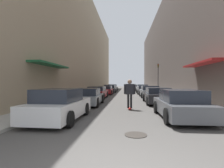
{
  "coord_description": "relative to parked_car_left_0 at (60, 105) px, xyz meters",
  "views": [
    {
      "loc": [
        0.24,
        -2.8,
        1.64
      ],
      "look_at": [
        -0.96,
        11.15,
        1.53
      ],
      "focal_mm": 28.0,
      "sensor_mm": 36.0,
      "label": 1
    }
  ],
  "objects": [
    {
      "name": "ground",
      "position": [
        2.68,
        16.44,
        -0.65
      ],
      "size": [
        115.53,
        115.53,
        0.0
      ],
      "primitive_type": "plane",
      "color": "#4C4947"
    },
    {
      "name": "skateboarder",
      "position": [
        3.08,
        3.4,
        0.48
      ],
      "size": [
        0.7,
        0.78,
        1.83
      ],
      "color": "#B2231E",
      "rests_on": "ground"
    },
    {
      "name": "manhole_cover",
      "position": [
        3.19,
        -1.88,
        -0.64
      ],
      "size": [
        0.7,
        0.7,
        0.02
      ],
      "color": "#332D28",
      "rests_on": "ground"
    },
    {
      "name": "parked_car_right_4",
      "position": [
        5.51,
        23.42,
        -0.0
      ],
      "size": [
        2.06,
        4.08,
        1.32
      ],
      "color": "gray",
      "rests_on": "ground"
    },
    {
      "name": "curb_strip_right",
      "position": [
        7.36,
        21.69,
        -0.59
      ],
      "size": [
        1.8,
        52.51,
        0.12
      ],
      "color": "#A3A099",
      "rests_on": "ground"
    },
    {
      "name": "parked_car_left_0",
      "position": [
        0.0,
        0.0,
        0.0
      ],
      "size": [
        1.88,
        4.04,
        1.38
      ],
      "color": "silver",
      "rests_on": "ground"
    },
    {
      "name": "parked_car_left_4",
      "position": [
        0.02,
        22.35,
        -0.03
      ],
      "size": [
        2.09,
        4.47,
        1.27
      ],
      "color": "#515459",
      "rests_on": "ground"
    },
    {
      "name": "parked_car_right_2",
      "position": [
        5.43,
        12.5,
        -0.03
      ],
      "size": [
        2.08,
        4.1,
        1.29
      ],
      "color": "gray",
      "rests_on": "ground"
    },
    {
      "name": "parked_car_left_2",
      "position": [
        -0.17,
        10.66,
        -0.05
      ],
      "size": [
        1.87,
        4.64,
        1.24
      ],
      "color": "maroon",
      "rests_on": "ground"
    },
    {
      "name": "parked_car_left_5",
      "position": [
        -0.01,
        27.85,
        -0.03
      ],
      "size": [
        2.0,
        4.13,
        1.29
      ],
      "color": "silver",
      "rests_on": "ground"
    },
    {
      "name": "traffic_light",
      "position": [
        6.88,
        15.41,
        1.86
      ],
      "size": [
        0.16,
        0.22,
        3.92
      ],
      "color": "#2D2D2D",
      "rests_on": "curb_strip_right"
    },
    {
      "name": "parked_car_right_3",
      "position": [
        5.3,
        18.36,
        -0.07
      ],
      "size": [
        1.93,
        4.57,
        1.19
      ],
      "color": "#515459",
      "rests_on": "ground"
    },
    {
      "name": "parked_car_right_1",
      "position": [
        5.3,
        6.76,
        -0.04
      ],
      "size": [
        1.96,
        4.73,
        1.26
      ],
      "color": "#232326",
      "rests_on": "ground"
    },
    {
      "name": "parked_car_left_1",
      "position": [
        0.05,
        5.17,
        -0.05
      ],
      "size": [
        1.98,
        4.17,
        1.24
      ],
      "color": "gray",
      "rests_on": "ground"
    },
    {
      "name": "building_row_left",
      "position": [
        -4.9,
        21.69,
        7.15
      ],
      "size": [
        4.9,
        52.51,
        15.61
      ],
      "color": "tan",
      "rests_on": "ground"
    },
    {
      "name": "parked_car_right_0",
      "position": [
        5.35,
        0.81,
        -0.02
      ],
      "size": [
        1.91,
        4.17,
        1.33
      ],
      "color": "#515459",
      "rests_on": "ground"
    },
    {
      "name": "curb_strip_left",
      "position": [
        -2.0,
        21.69,
        -0.59
      ],
      "size": [
        1.8,
        52.51,
        0.12
      ],
      "color": "#A3A099",
      "rests_on": "ground"
    },
    {
      "name": "parked_car_right_5",
      "position": [
        5.36,
        29.42,
        -0.04
      ],
      "size": [
        1.89,
        4.83,
        1.25
      ],
      "color": "black",
      "rests_on": "ground"
    },
    {
      "name": "building_row_right",
      "position": [
        10.26,
        21.69,
        6.5
      ],
      "size": [
        4.9,
        52.51,
        14.3
      ],
      "color": "#564C47",
      "rests_on": "ground"
    },
    {
      "name": "parked_car_left_3",
      "position": [
        -0.07,
        16.7,
        -0.06
      ],
      "size": [
        2.03,
        4.28,
        1.19
      ],
      "color": "maroon",
      "rests_on": "ground"
    }
  ]
}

